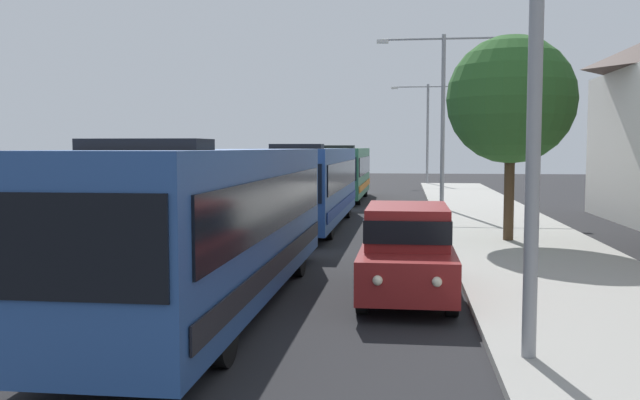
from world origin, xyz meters
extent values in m
cube|color=#284C8C|center=(-1.30, 10.18, 1.70)|extent=(2.50, 11.69, 2.70)
cube|color=black|center=(-0.03, 10.18, 2.05)|extent=(0.04, 10.75, 1.00)
cube|color=black|center=(-2.57, 10.18, 2.05)|extent=(0.04, 10.75, 1.00)
cube|color=black|center=(-1.30, 4.31, 2.00)|extent=(2.30, 0.04, 1.20)
cube|color=black|center=(-0.02, 10.18, 0.90)|extent=(0.03, 11.11, 0.36)
cube|color=black|center=(-1.30, 6.67, 3.13)|extent=(1.75, 0.90, 0.16)
cylinder|color=black|center=(-0.20, 6.56, 0.50)|extent=(0.28, 1.00, 1.00)
cylinder|color=black|center=(-2.40, 6.56, 0.50)|extent=(0.28, 1.00, 1.00)
cylinder|color=black|center=(-0.20, 13.39, 0.50)|extent=(0.28, 1.00, 1.00)
cylinder|color=black|center=(-2.40, 13.39, 0.50)|extent=(0.28, 1.00, 1.00)
cube|color=#284C8C|center=(-1.30, 23.86, 1.70)|extent=(2.50, 12.19, 2.70)
cube|color=black|center=(-0.03, 23.86, 2.05)|extent=(0.04, 11.22, 1.00)
cube|color=black|center=(-2.57, 23.86, 2.05)|extent=(0.04, 11.22, 1.00)
cube|color=black|center=(-1.30, 17.75, 2.00)|extent=(2.30, 0.04, 1.20)
cube|color=navy|center=(-0.02, 23.86, 0.90)|extent=(0.03, 11.58, 0.36)
cube|color=black|center=(-1.30, 20.20, 3.13)|extent=(1.75, 0.90, 0.16)
cylinder|color=black|center=(-0.20, 20.08, 0.50)|extent=(0.28, 1.00, 1.00)
cylinder|color=black|center=(-2.40, 20.08, 0.50)|extent=(0.28, 1.00, 1.00)
cylinder|color=black|center=(-0.20, 27.22, 0.50)|extent=(0.28, 1.00, 1.00)
cylinder|color=black|center=(-2.40, 27.22, 0.50)|extent=(0.28, 1.00, 1.00)
cube|color=#33724C|center=(-1.30, 37.56, 1.70)|extent=(2.50, 10.60, 2.70)
cube|color=black|center=(-0.03, 37.56, 2.05)|extent=(0.04, 9.76, 1.00)
cube|color=black|center=(-2.57, 37.56, 2.05)|extent=(0.04, 9.76, 1.00)
cube|color=black|center=(-1.30, 32.24, 2.00)|extent=(2.30, 0.04, 1.20)
cube|color=orange|center=(-0.02, 37.56, 0.90)|extent=(0.03, 10.07, 0.36)
cube|color=black|center=(-1.30, 34.38, 3.13)|extent=(1.75, 0.90, 0.16)
cylinder|color=black|center=(-0.20, 34.27, 0.50)|extent=(0.28, 1.00, 1.00)
cylinder|color=black|center=(-2.40, 34.27, 0.50)|extent=(0.28, 1.00, 1.00)
cylinder|color=black|center=(-0.20, 40.47, 0.50)|extent=(0.28, 1.00, 1.00)
cylinder|color=black|center=(-2.40, 40.47, 0.50)|extent=(0.28, 1.00, 1.00)
cube|color=maroon|center=(2.40, 11.28, 0.70)|extent=(1.84, 4.47, 0.80)
cube|color=maroon|center=(2.40, 11.43, 1.50)|extent=(1.62, 2.60, 0.80)
cube|color=black|center=(2.40, 11.43, 1.50)|extent=(1.66, 2.68, 0.44)
sphere|color=#F9EFCC|center=(1.89, 9.02, 0.80)|extent=(0.18, 0.18, 0.18)
sphere|color=#F9EFCC|center=(2.91, 9.02, 0.80)|extent=(0.18, 0.18, 0.18)
cylinder|color=black|center=(1.58, 9.89, 0.35)|extent=(0.22, 0.70, 0.70)
cylinder|color=black|center=(3.22, 9.89, 0.35)|extent=(0.22, 0.70, 0.70)
cylinder|color=black|center=(1.58, 12.67, 0.35)|extent=(0.22, 0.70, 0.70)
cylinder|color=black|center=(3.22, 12.67, 0.35)|extent=(0.22, 0.70, 0.70)
cylinder|color=gray|center=(4.10, 7.05, 4.16)|extent=(0.20, 0.20, 8.03)
cylinder|color=gray|center=(4.10, 31.00, 4.31)|extent=(0.20, 0.20, 8.33)
cylinder|color=gray|center=(2.64, 31.00, 8.28)|extent=(2.92, 0.10, 0.10)
cube|color=silver|center=(1.18, 31.00, 8.20)|extent=(0.56, 0.28, 0.16)
cylinder|color=gray|center=(5.56, 31.00, 8.28)|extent=(2.92, 0.10, 0.10)
cube|color=silver|center=(7.02, 31.00, 8.20)|extent=(0.56, 0.28, 0.16)
cylinder|color=gray|center=(4.10, 54.95, 4.22)|extent=(0.20, 0.20, 8.14)
cylinder|color=gray|center=(2.72, 54.95, 8.09)|extent=(2.75, 0.10, 0.10)
cube|color=silver|center=(1.35, 54.95, 8.01)|extent=(0.56, 0.28, 0.16)
cylinder|color=gray|center=(5.48, 54.95, 8.09)|extent=(2.75, 0.10, 0.10)
cube|color=silver|center=(6.85, 54.95, 8.01)|extent=(0.56, 0.28, 0.16)
cylinder|color=#4C3823|center=(5.62, 19.60, 1.57)|extent=(0.32, 0.32, 2.84)
sphere|color=#2D6028|center=(5.62, 19.60, 4.60)|extent=(4.02, 4.02, 4.02)
camera|label=1|loc=(2.36, -2.70, 3.09)|focal=38.54mm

